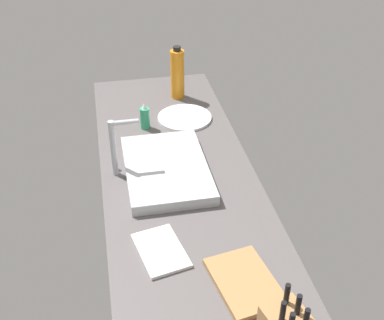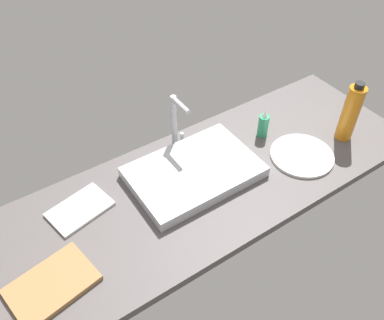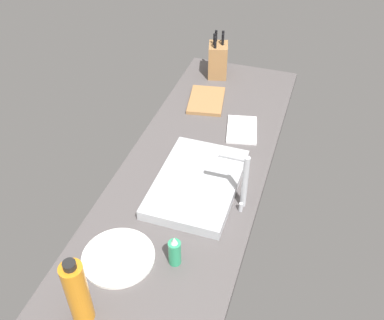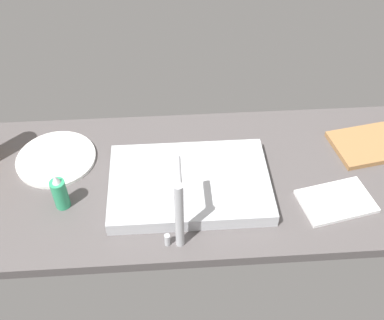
{
  "view_description": "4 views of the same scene",
  "coord_description": "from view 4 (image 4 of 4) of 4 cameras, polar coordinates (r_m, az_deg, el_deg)",
  "views": [
    {
      "loc": [
        -154.21,
        25.92,
        120.31
      ],
      "look_at": [
        2.9,
        -4.84,
        11.77
      ],
      "focal_mm": 46.83,
      "sensor_mm": 36.0,
      "label": 1
    },
    {
      "loc": [
        -53.26,
        -85.2,
        117.86
      ],
      "look_at": [
        6.1,
        4.09,
        13.24
      ],
      "focal_mm": 38.19,
      "sensor_mm": 36.0,
      "label": 2
    },
    {
      "loc": [
        132.87,
        43.7,
        130.42
      ],
      "look_at": [
        -1.62,
        -0.45,
        9.31
      ],
      "focal_mm": 41.83,
      "sensor_mm": 36.0,
      "label": 3
    },
    {
      "loc": [
        12.84,
        97.99,
        110.35
      ],
      "look_at": [
        6.39,
        1.29,
        12.39
      ],
      "focal_mm": 43.3,
      "sensor_mm": 36.0,
      "label": 4
    }
  ],
  "objects": [
    {
      "name": "dish_towel",
      "position": [
        1.44,
        17.34,
        -4.86
      ],
      "size": [
        23.61,
        17.92,
        1.2
      ],
      "primitive_type": "cube",
      "rotation": [
        0.0,
        0.0,
        0.21
      ],
      "color": "white",
      "rests_on": "countertop_slab"
    },
    {
      "name": "sink_basin",
      "position": [
        1.4,
        -0.31,
        -2.93
      ],
      "size": [
        48.21,
        32.11,
        4.42
      ],
      "primitive_type": "cube",
      "color": "#B7BABF",
      "rests_on": "countertop_slab"
    },
    {
      "name": "countertop_slab",
      "position": [
        1.47,
        2.46,
        -2.45
      ],
      "size": [
        195.96,
        61.03,
        3.5
      ],
      "primitive_type": "cube",
      "color": "#514C4C",
      "rests_on": "ground"
    },
    {
      "name": "dinner_plate",
      "position": [
        1.56,
        -16.39,
        0.17
      ],
      "size": [
        25.46,
        25.46,
        1.2
      ],
      "primitive_type": "cylinder",
      "color": "white",
      "rests_on": "countertop_slab"
    },
    {
      "name": "cutting_board",
      "position": [
        1.65,
        21.2,
        1.81
      ],
      "size": [
        27.94,
        21.49,
        1.8
      ],
      "primitive_type": "cube",
      "rotation": [
        0.0,
        0.0,
        0.18
      ],
      "color": "#9E7042",
      "rests_on": "countertop_slab"
    },
    {
      "name": "soap_bottle",
      "position": [
        1.39,
        -15.97,
        -3.92
      ],
      "size": [
        4.42,
        4.42,
        12.76
      ],
      "color": "#2D9966",
      "rests_on": "countertop_slab"
    },
    {
      "name": "faucet",
      "position": [
        1.19,
        -1.7,
        -6.0
      ],
      "size": [
        5.5,
        11.68,
        23.99
      ],
      "color": "#B7BABF",
      "rests_on": "countertop_slab"
    }
  ]
}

